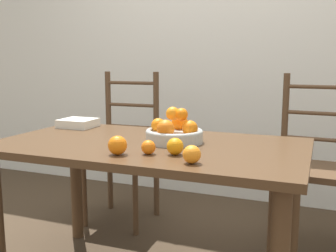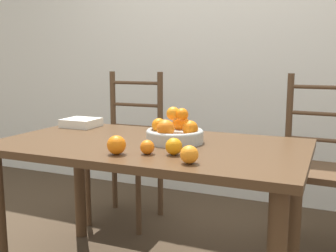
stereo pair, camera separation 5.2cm
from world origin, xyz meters
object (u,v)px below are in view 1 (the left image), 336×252
Objects in this scene: chair_left at (124,151)px; chair_right at (313,169)px; orange_loose_0 at (192,154)px; orange_loose_1 at (118,145)px; orange_loose_2 at (175,146)px; book_stack at (78,123)px; orange_loose_3 at (148,147)px; fruit_bowl at (174,132)px.

chair_right is (1.24, -0.00, 0.00)m from chair_left.
orange_loose_0 is 0.07× the size of chair_left.
orange_loose_1 is at bearing 176.22° from orange_loose_0.
book_stack is (-0.78, 0.44, -0.01)m from orange_loose_2.
orange_loose_0 is 0.36× the size of book_stack.
orange_loose_3 is at bearing -163.14° from orange_loose_2.
orange_loose_2 is at bearing -68.63° from fruit_bowl.
orange_loose_3 is at bearing -92.63° from fruit_bowl.
chair_left is (-0.82, 1.00, -0.27)m from orange_loose_0.
orange_loose_1 is at bearing -43.62° from book_stack.
chair_left is at bearing -176.99° from chair_right.
orange_loose_2 is 0.90m from book_stack.
fruit_bowl is at bearing 87.37° from orange_loose_3.
orange_loose_0 is 1.12m from chair_right.
chair_left reaches higher than orange_loose_1.
chair_left reaches higher than orange_loose_0.
fruit_bowl is at bearing 68.43° from orange_loose_1.
orange_loose_1 reaches higher than orange_loose_0.
fruit_bowl is 3.85× the size of orange_loose_2.
chair_left is at bearing 133.69° from fruit_bowl.
chair_left reaches higher than fruit_bowl.
orange_loose_2 is (0.22, 0.09, -0.00)m from orange_loose_1.
orange_loose_2 is 0.07× the size of chair_left.
book_stack is at bearing -99.08° from chair_left.
orange_loose_2 is at bearing -117.64° from chair_right.
orange_loose_2 is 1.07m from chair_right.
book_stack is (-1.31, -0.45, 0.26)m from chair_right.
fruit_bowl is 0.26× the size of chair_right.
chair_right reaches higher than orange_loose_1.
orange_loose_1 is 0.24m from orange_loose_2.
orange_loose_3 is at bearing 24.60° from orange_loose_1.
orange_loose_3 is at bearing -35.32° from book_stack.
chair_left is at bearing 123.40° from orange_loose_3.
chair_left reaches higher than orange_loose_2.
orange_loose_1 is 0.08× the size of chair_left.
fruit_bowl is at bearing 111.37° from orange_loose_2.
orange_loose_0 is at bearing -109.83° from chair_right.
fruit_bowl reaches higher than orange_loose_2.
book_stack is (-0.68, 0.20, -0.03)m from fruit_bowl.
fruit_bowl is 1.40× the size of book_stack.
fruit_bowl is 0.95m from chair_right.
orange_loose_1 is 0.41× the size of book_stack.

